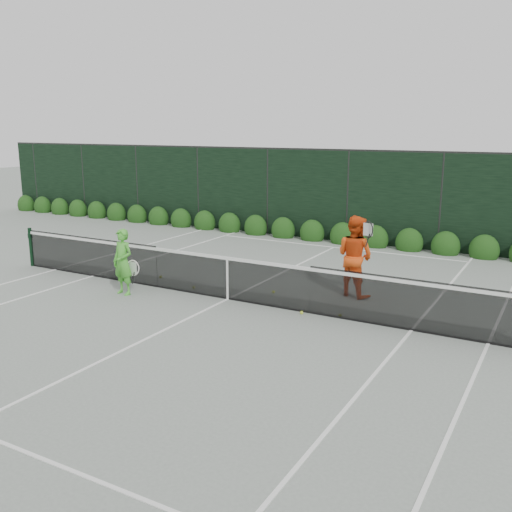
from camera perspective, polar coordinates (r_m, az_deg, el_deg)
The scene contains 8 objects.
ground at distance 12.84m, azimuth -2.84°, elevation -4.34°, with size 80.00×80.00×0.00m, color gray.
tennis_net at distance 12.70m, azimuth -2.96°, elevation -2.04°, with size 12.90×0.10×1.07m.
player_woman at distance 13.38m, azimuth -13.16°, elevation -0.59°, with size 0.64×0.43×1.52m.
player_man at distance 13.07m, azimuth 9.85°, elevation 0.00°, with size 1.08×0.96×1.85m.
court_lines at distance 12.84m, azimuth -2.84°, elevation -4.32°, with size 11.03×23.83×0.01m.
windscreen_fence at distance 10.33m, azimuth -10.93°, elevation -0.13°, with size 32.00×21.07×3.06m.
hedge_row at distance 19.04m, azimuth 8.66°, elevation 1.96°, with size 31.66×0.65×0.94m.
tennis_balls at distance 12.98m, azimuth -0.77°, elevation -3.97°, with size 5.17×1.12×0.07m.
Camera 1 is at (6.54, -10.37, 3.80)m, focal length 40.00 mm.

